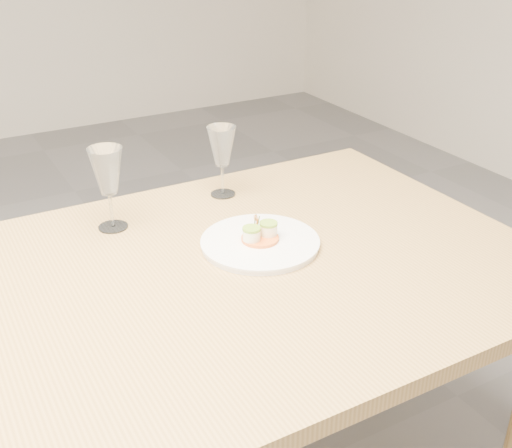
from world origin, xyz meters
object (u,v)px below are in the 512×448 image
wine_glass_3 (222,148)px  dining_table (13,358)px  wine_glass_2 (107,173)px  dinner_plate (260,241)px

wine_glass_3 → dining_table: bearing=-150.6°
wine_glass_2 → wine_glass_3: size_ratio=1.07×
dinner_plate → wine_glass_3: (0.06, 0.31, 0.13)m
wine_glass_3 → dinner_plate: bearing=-100.3°
dining_table → wine_glass_2: bearing=45.4°
dinner_plate → wine_glass_2: (-0.28, 0.27, 0.14)m
wine_glass_3 → wine_glass_2: bearing=-172.2°
dinner_plate → wine_glass_2: wine_glass_2 is taller
dining_table → wine_glass_3: bearing=29.4°
wine_glass_2 → wine_glass_3: (0.34, 0.05, -0.01)m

